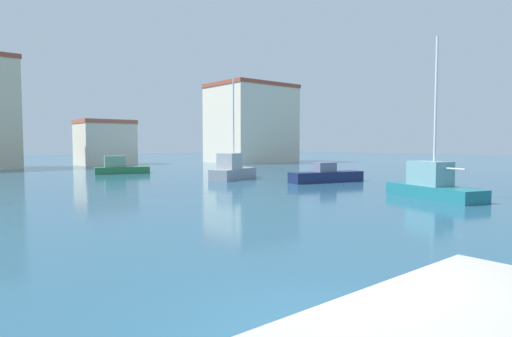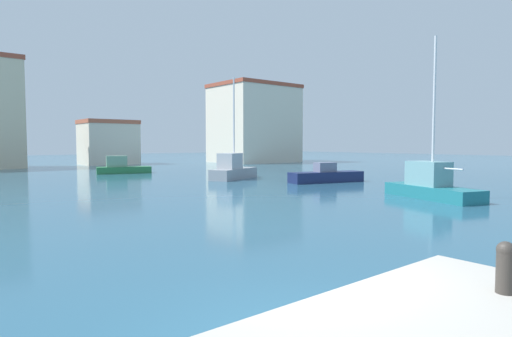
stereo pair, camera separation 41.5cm
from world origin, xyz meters
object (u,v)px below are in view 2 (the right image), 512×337
(mooring_bollard, at_px, (505,265))
(motorboat_green_distant_north, at_px, (122,167))
(motorboat_navy_outer_mooring, at_px, (326,176))
(sailboat_grey_center_channel, at_px, (233,169))
(sailboat_teal_far_right, at_px, (431,184))

(mooring_bollard, xyz_separation_m, motorboat_green_distant_north, (9.25, 34.84, -0.78))
(motorboat_green_distant_north, bearing_deg, mooring_bollard, -104.87)
(mooring_bollard, bearing_deg, motorboat_navy_outer_mooring, 46.25)
(motorboat_navy_outer_mooring, height_order, motorboat_green_distant_north, motorboat_green_distant_north)
(mooring_bollard, height_order, sailboat_grey_center_channel, sailboat_grey_center_channel)
(sailboat_teal_far_right, xyz_separation_m, motorboat_green_distant_north, (-5.17, 26.11, -0.15))
(sailboat_grey_center_channel, bearing_deg, sailboat_teal_far_right, -86.35)
(sailboat_teal_far_right, distance_m, motorboat_navy_outer_mooring, 9.29)
(motorboat_green_distant_north, bearing_deg, sailboat_grey_center_channel, -69.05)
(motorboat_green_distant_north, bearing_deg, motorboat_navy_outer_mooring, -65.92)
(mooring_bollard, distance_m, motorboat_green_distant_north, 36.05)
(motorboat_navy_outer_mooring, bearing_deg, sailboat_grey_center_channel, 119.28)
(sailboat_teal_far_right, bearing_deg, mooring_bollard, -148.82)
(sailboat_teal_far_right, height_order, motorboat_green_distant_north, sailboat_teal_far_right)
(motorboat_green_distant_north, relative_size, sailboat_grey_center_channel, 0.64)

